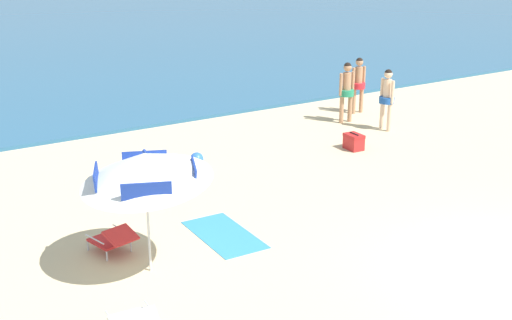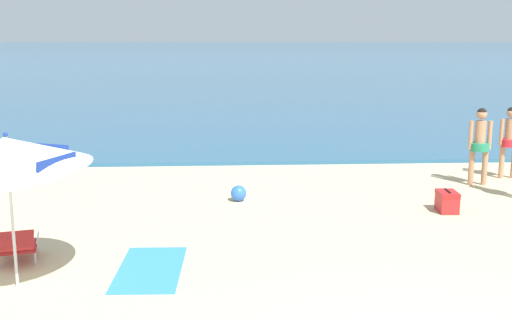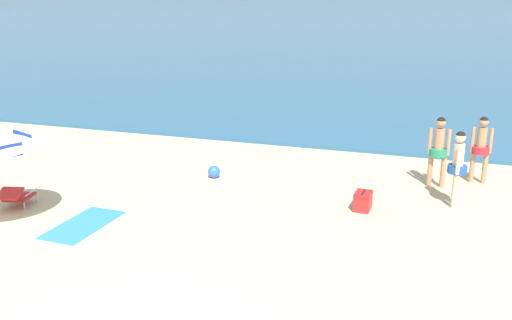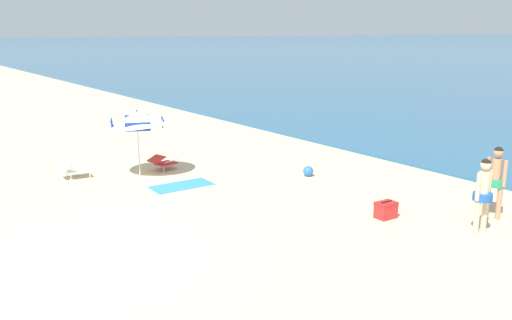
{
  "view_description": "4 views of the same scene",
  "coord_description": "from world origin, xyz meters",
  "px_view_note": "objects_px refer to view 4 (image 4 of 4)",
  "views": [
    {
      "loc": [
        -8.8,
        -5.91,
        5.24
      ],
      "look_at": [
        -1.84,
        5.04,
        0.84
      ],
      "focal_mm": 47.29,
      "sensor_mm": 36.0,
      "label": 1
    },
    {
      "loc": [
        -2.24,
        -4.49,
        3.23
      ],
      "look_at": [
        -1.65,
        6.06,
        1.14
      ],
      "focal_mm": 42.82,
      "sensor_mm": 36.0,
      "label": 2
    },
    {
      "loc": [
        3.4,
        -4.95,
        4.52
      ],
      "look_at": [
        -0.17,
        5.7,
        1.16
      ],
      "focal_mm": 38.75,
      "sensor_mm": 36.0,
      "label": 3
    },
    {
      "loc": [
        9.98,
        -3.12,
        4.38
      ],
      "look_at": [
        -1.94,
        5.55,
        0.8
      ],
      "focal_mm": 37.23,
      "sensor_mm": 36.0,
      "label": 4
    }
  ],
  "objects_px": {
    "beach_umbrella_striped_main": "(137,119)",
    "person_standing_beside": "(483,191)",
    "lounge_chair_beside_umbrella": "(162,162)",
    "beach_ball": "(308,171)",
    "cooler_box": "(386,210)",
    "lounge_chair_under_umbrella": "(73,170)",
    "person_wading_in": "(496,177)",
    "beach_towel": "(182,186)"
  },
  "relations": [
    {
      "from": "lounge_chair_under_umbrella",
      "to": "cooler_box",
      "type": "bearing_deg",
      "value": 31.76
    },
    {
      "from": "person_standing_beside",
      "to": "beach_ball",
      "type": "relative_size",
      "value": 5.28
    },
    {
      "from": "person_standing_beside",
      "to": "lounge_chair_beside_umbrella",
      "type": "bearing_deg",
      "value": -160.8
    },
    {
      "from": "lounge_chair_under_umbrella",
      "to": "cooler_box",
      "type": "distance_m",
      "value": 9.4
    },
    {
      "from": "beach_ball",
      "to": "lounge_chair_under_umbrella",
      "type": "bearing_deg",
      "value": -124.16
    },
    {
      "from": "lounge_chair_under_umbrella",
      "to": "beach_ball",
      "type": "height_order",
      "value": "lounge_chair_under_umbrella"
    },
    {
      "from": "lounge_chair_beside_umbrella",
      "to": "beach_ball",
      "type": "distance_m",
      "value": 4.71
    },
    {
      "from": "person_wading_in",
      "to": "lounge_chair_under_umbrella",
      "type": "bearing_deg",
      "value": -143.3
    },
    {
      "from": "beach_umbrella_striped_main",
      "to": "person_standing_beside",
      "type": "xyz_separation_m",
      "value": [
        8.91,
        4.11,
        -0.8
      ]
    },
    {
      "from": "cooler_box",
      "to": "beach_ball",
      "type": "distance_m",
      "value": 4.08
    },
    {
      "from": "person_wading_in",
      "to": "cooler_box",
      "type": "xyz_separation_m",
      "value": [
        -1.48,
        -2.11,
        -0.81
      ]
    },
    {
      "from": "lounge_chair_under_umbrella",
      "to": "beach_ball",
      "type": "bearing_deg",
      "value": 55.84
    },
    {
      "from": "beach_umbrella_striped_main",
      "to": "person_standing_beside",
      "type": "height_order",
      "value": "beach_umbrella_striped_main"
    },
    {
      "from": "person_wading_in",
      "to": "beach_towel",
      "type": "xyz_separation_m",
      "value": [
        -6.8,
        -4.79,
        -1.0
      ]
    },
    {
      "from": "beach_towel",
      "to": "person_wading_in",
      "type": "bearing_deg",
      "value": 35.14
    },
    {
      "from": "lounge_chair_beside_umbrella",
      "to": "person_wading_in",
      "type": "height_order",
      "value": "person_wading_in"
    },
    {
      "from": "beach_umbrella_striped_main",
      "to": "beach_towel",
      "type": "bearing_deg",
      "value": 17.87
    },
    {
      "from": "lounge_chair_beside_umbrella",
      "to": "cooler_box",
      "type": "xyz_separation_m",
      "value": [
        7.29,
        2.3,
        -0.07
      ]
    },
    {
      "from": "cooler_box",
      "to": "lounge_chair_beside_umbrella",
      "type": "bearing_deg",
      "value": -162.46
    },
    {
      "from": "beach_ball",
      "to": "person_standing_beside",
      "type": "bearing_deg",
      "value": -1.13
    },
    {
      "from": "person_standing_beside",
      "to": "person_wading_in",
      "type": "xyz_separation_m",
      "value": [
        -0.42,
        1.22,
        0.02
      ]
    },
    {
      "from": "beach_umbrella_striped_main",
      "to": "lounge_chair_under_umbrella",
      "type": "xyz_separation_m",
      "value": [
        -0.98,
        -1.73,
        -1.51
      ]
    },
    {
      "from": "lounge_chair_under_umbrella",
      "to": "person_wading_in",
      "type": "bearing_deg",
      "value": 36.7
    },
    {
      "from": "lounge_chair_beside_umbrella",
      "to": "beach_towel",
      "type": "bearing_deg",
      "value": -10.63
    },
    {
      "from": "lounge_chair_under_umbrella",
      "to": "lounge_chair_beside_umbrella",
      "type": "height_order",
      "value": "lounge_chair_under_umbrella"
    },
    {
      "from": "lounge_chair_beside_umbrella",
      "to": "beach_ball",
      "type": "xyz_separation_m",
      "value": [
        3.34,
        3.32,
        -0.11
      ]
    },
    {
      "from": "lounge_chair_under_umbrella",
      "to": "beach_umbrella_striped_main",
      "type": "bearing_deg",
      "value": 60.42
    },
    {
      "from": "lounge_chair_under_umbrella",
      "to": "beach_ball",
      "type": "xyz_separation_m",
      "value": [
        4.05,
        5.96,
        -0.11
      ]
    },
    {
      "from": "person_standing_beside",
      "to": "beach_towel",
      "type": "distance_m",
      "value": 8.11
    },
    {
      "from": "person_standing_beside",
      "to": "cooler_box",
      "type": "relative_size",
      "value": 3.34
    },
    {
      "from": "person_standing_beside",
      "to": "cooler_box",
      "type": "distance_m",
      "value": 2.24
    },
    {
      "from": "beach_umbrella_striped_main",
      "to": "lounge_chair_under_umbrella",
      "type": "height_order",
      "value": "beach_umbrella_striped_main"
    },
    {
      "from": "lounge_chair_under_umbrella",
      "to": "beach_ball",
      "type": "distance_m",
      "value": 7.2
    },
    {
      "from": "lounge_chair_under_umbrella",
      "to": "beach_towel",
      "type": "distance_m",
      "value": 3.52
    },
    {
      "from": "cooler_box",
      "to": "beach_ball",
      "type": "height_order",
      "value": "cooler_box"
    },
    {
      "from": "beach_umbrella_striped_main",
      "to": "person_wading_in",
      "type": "height_order",
      "value": "beach_umbrella_striped_main"
    },
    {
      "from": "person_standing_beside",
      "to": "person_wading_in",
      "type": "bearing_deg",
      "value": 108.97
    },
    {
      "from": "beach_umbrella_striped_main",
      "to": "beach_ball",
      "type": "relative_size",
      "value": 8.36
    },
    {
      "from": "person_wading_in",
      "to": "beach_ball",
      "type": "relative_size",
      "value": 5.4
    },
    {
      "from": "lounge_chair_beside_umbrella",
      "to": "beach_ball",
      "type": "bearing_deg",
      "value": 44.79
    },
    {
      "from": "lounge_chair_under_umbrella",
      "to": "lounge_chair_beside_umbrella",
      "type": "bearing_deg",
      "value": 75.08
    },
    {
      "from": "person_wading_in",
      "to": "cooler_box",
      "type": "bearing_deg",
      "value": -124.98
    }
  ]
}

